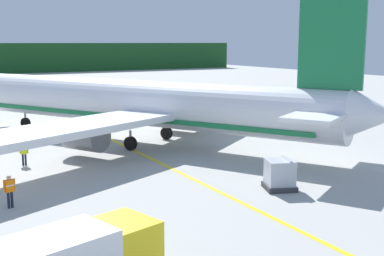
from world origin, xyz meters
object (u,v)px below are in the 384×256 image
Objects in this scene: cargo_container_near at (280,175)px; crew_marshaller at (10,189)px; airliner_foreground at (140,104)px; crew_loader_left at (24,152)px.

cargo_container_near is 1.26× the size of crew_marshaller.
crew_marshaller is (-12.63, -12.29, -2.35)m from airliner_foreground.
airliner_foreground is 10.94m from crew_loader_left.
crew_loader_left is (-12.00, 13.35, 0.07)m from cargo_container_near.
airliner_foreground reaches higher than cargo_container_near.
crew_marshaller is (-14.43, 4.18, 0.15)m from cargo_container_near.
cargo_container_near is at bearing -16.15° from crew_marshaller.
cargo_container_near reaches higher than crew_marshaller.
cargo_container_near is at bearing -83.77° from airliner_foreground.
cargo_container_near is at bearing -48.06° from crew_loader_left.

